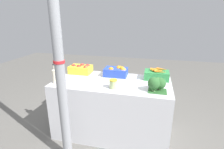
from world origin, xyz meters
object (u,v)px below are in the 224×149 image
(juice_bottle_cloudy, at_px, (55,75))
(apple_crate, at_px, (81,69))
(pickle_jar, at_px, (113,84))
(carrot_crate, at_px, (157,75))
(broccoli_pile, at_px, (157,84))
(juice_bottle_golden, at_px, (62,76))
(support_pole, at_px, (60,72))
(orange_crate, at_px, (117,71))

(juice_bottle_cloudy, bearing_deg, apple_crate, 71.65)
(juice_bottle_cloudy, distance_m, pickle_jar, 0.81)
(carrot_crate, bearing_deg, broccoli_pile, -90.46)
(apple_crate, bearing_deg, carrot_crate, 0.17)
(apple_crate, height_order, juice_bottle_golden, juice_bottle_golden)
(carrot_crate, xyz_separation_m, pickle_jar, (-0.53, -0.48, -0.01))
(juice_bottle_cloudy, bearing_deg, juice_bottle_golden, 0.00)
(broccoli_pile, bearing_deg, apple_crate, 159.98)
(juice_bottle_cloudy, bearing_deg, support_pole, -51.27)
(apple_crate, height_order, pickle_jar, apple_crate)
(juice_bottle_golden, xyz_separation_m, pickle_jar, (0.70, 0.01, -0.05))
(support_pole, relative_size, juice_bottle_golden, 8.57)
(juice_bottle_golden, bearing_deg, pickle_jar, 0.43)
(support_pole, relative_size, orange_crate, 6.64)
(broccoli_pile, height_order, pickle_jar, broccoli_pile)
(broccoli_pile, bearing_deg, carrot_crate, 89.54)
(apple_crate, bearing_deg, orange_crate, 0.18)
(carrot_crate, xyz_separation_m, juice_bottle_golden, (-1.23, -0.49, 0.04))
(support_pole, bearing_deg, broccoli_pile, 24.79)
(support_pole, xyz_separation_m, juice_bottle_golden, (-0.22, 0.41, -0.20))
(carrot_crate, bearing_deg, pickle_jar, -137.70)
(juice_bottle_golden, bearing_deg, broccoli_pile, 2.61)
(support_pole, relative_size, carrot_crate, 6.64)
(support_pole, xyz_separation_m, carrot_crate, (1.01, 0.89, -0.24))
(juice_bottle_cloudy, bearing_deg, pickle_jar, 0.37)
(apple_crate, bearing_deg, juice_bottle_cloudy, -108.35)
(carrot_crate, height_order, juice_bottle_cloudy, juice_bottle_cloudy)
(apple_crate, bearing_deg, broccoli_pile, -20.02)
(broccoli_pile, xyz_separation_m, pickle_jar, (-0.53, -0.05, -0.03))
(juice_bottle_golden, bearing_deg, orange_crate, 37.38)
(apple_crate, bearing_deg, juice_bottle_golden, -96.01)
(apple_crate, relative_size, carrot_crate, 1.00)
(support_pole, xyz_separation_m, orange_crate, (0.42, 0.89, -0.24))
(support_pole, bearing_deg, juice_bottle_cloudy, 128.73)
(carrot_crate, relative_size, broccoli_pile, 1.48)
(apple_crate, height_order, carrot_crate, carrot_crate)
(carrot_crate, xyz_separation_m, juice_bottle_cloudy, (-1.34, -0.49, 0.05))
(broccoli_pile, xyz_separation_m, juice_bottle_golden, (-1.22, -0.06, 0.02))
(pickle_jar, bearing_deg, support_pole, -139.23)
(carrot_crate, relative_size, juice_bottle_cloudy, 1.28)
(apple_crate, distance_m, juice_bottle_cloudy, 0.51)
(support_pole, height_order, pickle_jar, support_pole)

